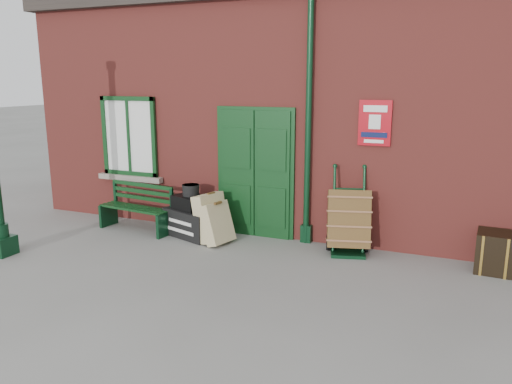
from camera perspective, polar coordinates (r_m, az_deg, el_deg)
The scene contains 10 objects.
ground at distance 7.53m, azimuth -2.30°, elevation -8.33°, with size 80.00×80.00×0.00m, color gray.
station_building at distance 10.32m, azimuth 5.86°, elevation 9.65°, with size 10.30×4.30×4.36m.
bench at distance 9.36m, azimuth -13.37°, elevation -1.60°, with size 1.47×0.61×0.88m.
houdini_trunk at distance 8.86m, azimuth -7.33°, elevation -3.51°, with size 0.97×0.53×0.49m, color black.
strongbox at distance 8.79m, azimuth -7.68°, elevation -1.19°, with size 0.53×0.39×0.24m, color black.
hatbox at distance 8.75m, azimuth -7.45°, elevation 0.23°, with size 0.29×0.29×0.19m, color black.
suitcase_back at distance 8.53m, azimuth -5.22°, elevation -2.90°, with size 0.23×0.57×0.80m, color tan.
suitcase_front at distance 8.38m, azimuth -4.44°, elevation -3.57°, with size 0.21×0.52×0.69m, color tan.
porter_trolley at distance 8.06m, azimuth 10.52°, elevation -3.18°, with size 0.82×0.86×1.36m.
dark_trunk at distance 7.97m, azimuth 26.74°, elevation -6.30°, with size 0.81×0.53×0.59m, color black.
Camera 1 is at (2.97, -6.37, 2.71)m, focal length 35.00 mm.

